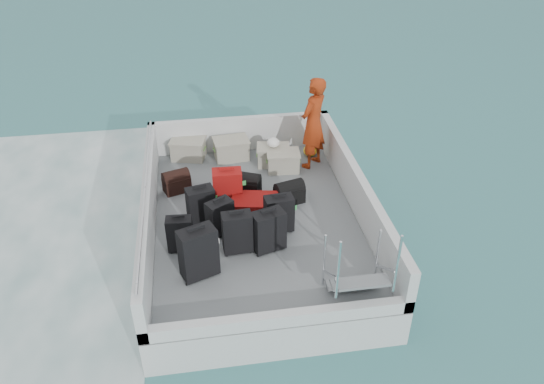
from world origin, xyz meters
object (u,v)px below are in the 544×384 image
at_px(suitcase_6, 269,231).
at_px(passenger, 313,123).
at_px(suitcase_2, 201,205).
at_px(suitcase_3, 237,233).
at_px(suitcase_8, 255,206).
at_px(crate_0, 188,150).
at_px(crate_1, 231,150).
at_px(suitcase_7, 279,214).
at_px(crate_2, 273,156).
at_px(crate_3, 283,162).
at_px(suitcase_1, 180,234).
at_px(suitcase_5, 228,188).
at_px(suitcase_4, 220,218).
at_px(suitcase_0, 198,253).

height_order(suitcase_6, passenger, passenger).
bearing_deg(suitcase_6, suitcase_2, 121.34).
bearing_deg(suitcase_3, suitcase_8, 64.06).
xyz_separation_m(crate_0, crate_1, (0.84, -0.14, 0.01)).
relative_size(suitcase_7, crate_2, 1.07).
bearing_deg(crate_1, suitcase_3, -93.27).
bearing_deg(crate_3, suitcase_1, -132.54).
bearing_deg(suitcase_5, suitcase_1, -124.75).
bearing_deg(suitcase_8, suitcase_4, 137.78).
bearing_deg(suitcase_7, suitcase_1, -176.27).
xyz_separation_m(suitcase_7, crate_3, (0.39, 1.88, -0.14)).
xyz_separation_m(suitcase_3, suitcase_8, (0.38, 0.94, -0.19)).
bearing_deg(suitcase_2, suitcase_4, -67.00).
height_order(suitcase_0, passenger, passenger).
bearing_deg(suitcase_0, passenger, 30.50).
bearing_deg(suitcase_6, suitcase_1, 155.37).
height_order(suitcase_2, suitcase_7, same).
bearing_deg(suitcase_1, crate_2, 57.01).
xyz_separation_m(suitcase_3, suitcase_7, (0.71, 0.42, -0.02)).
bearing_deg(crate_0, crate_1, -9.41).
height_order(suitcase_2, suitcase_3, suitcase_3).
bearing_deg(passenger, suitcase_0, 6.42).
bearing_deg(crate_3, crate_2, 122.05).
bearing_deg(suitcase_3, crate_2, 65.89).
relative_size(suitcase_6, passenger, 0.38).
bearing_deg(crate_2, crate_3, -57.95).
distance_m(suitcase_7, crate_3, 1.92).
relative_size(suitcase_1, crate_3, 1.00).
height_order(suitcase_0, suitcase_1, suitcase_0).
height_order(suitcase_6, crate_3, suitcase_6).
bearing_deg(suitcase_5, crate_0, 111.33).
bearing_deg(suitcase_6, passenger, 46.69).
xyz_separation_m(suitcase_0, crate_3, (1.70, 2.76, -0.22)).
xyz_separation_m(suitcase_6, crate_2, (0.48, 2.56, -0.16)).
bearing_deg(suitcase_8, passenger, -30.52).
bearing_deg(suitcase_0, suitcase_4, 47.59).
xyz_separation_m(suitcase_3, crate_2, (0.95, 2.54, -0.16)).
relative_size(suitcase_0, suitcase_4, 1.31).
xyz_separation_m(suitcase_3, crate_0, (-0.67, 3.04, -0.15)).
distance_m(suitcase_1, suitcase_3, 0.87).
height_order(suitcase_8, crate_0, crate_0).
xyz_separation_m(suitcase_0, suitcase_6, (1.07, 0.44, -0.06)).
bearing_deg(suitcase_5, suitcase_7, -47.12).
bearing_deg(suitcase_7, crate_2, 77.90).
bearing_deg(crate_1, crate_2, -24.91).
bearing_deg(crate_0, suitcase_5, -70.32).
bearing_deg(suitcase_2, crate_2, 35.39).
xyz_separation_m(suitcase_5, suitcase_7, (0.75, -0.85, -0.02)).
xyz_separation_m(suitcase_1, suitcase_4, (0.63, 0.32, 0.01)).
distance_m(suitcase_0, suitcase_5, 1.82).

